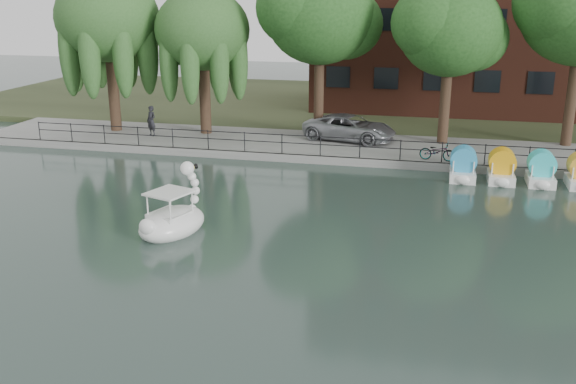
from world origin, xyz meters
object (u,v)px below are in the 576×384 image
(bicycle, at_px, (437,150))
(swan_boat, at_px, (173,218))
(minivan, at_px, (350,126))
(pedestrian, at_px, (151,119))

(bicycle, distance_m, swan_boat, 14.43)
(minivan, bearing_deg, bicycle, -113.05)
(bicycle, bearing_deg, minivan, 61.95)
(minivan, height_order, swan_boat, swan_boat)
(bicycle, distance_m, pedestrian, 16.16)
(minivan, xyz_separation_m, swan_boat, (-4.35, -14.59, -0.68))
(bicycle, xyz_separation_m, swan_boat, (-9.16, -11.15, -0.37))
(bicycle, bearing_deg, pedestrian, 90.42)
(minivan, xyz_separation_m, bicycle, (4.81, -3.44, -0.31))
(swan_boat, bearing_deg, pedestrian, 136.51)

